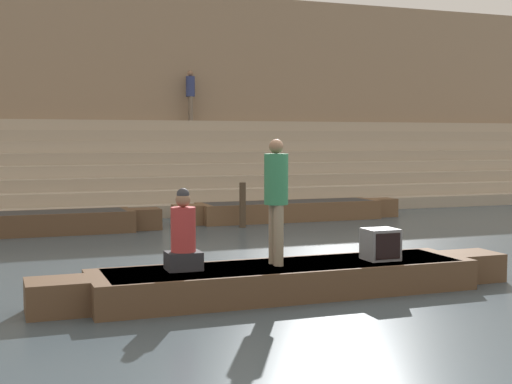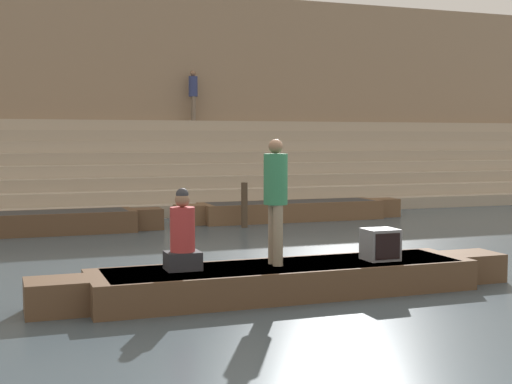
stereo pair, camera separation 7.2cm
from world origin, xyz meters
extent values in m
plane|color=#3D4C56|center=(0.00, 0.00, 0.00)|extent=(120.00, 120.00, 0.00)
cube|color=tan|center=(0.00, 11.28, 0.17)|extent=(36.00, 5.06, 0.34)
cube|color=#B2A28D|center=(0.00, 11.59, 0.51)|extent=(36.00, 4.43, 0.34)
cube|color=tan|center=(0.00, 11.91, 0.85)|extent=(36.00, 3.80, 0.34)
cube|color=#B2A28D|center=(0.00, 12.23, 1.18)|extent=(36.00, 3.16, 0.34)
cube|color=tan|center=(0.00, 12.54, 1.52)|extent=(36.00, 2.53, 0.34)
cube|color=#B2A28D|center=(0.00, 12.86, 1.86)|extent=(36.00, 1.90, 0.34)
cube|color=tan|center=(0.00, 13.17, 2.20)|extent=(36.00, 1.27, 0.34)
cube|color=#B2A28D|center=(0.00, 13.49, 2.54)|extent=(36.00, 0.63, 0.34)
cube|color=#937A60|center=(0.00, 14.41, 3.50)|extent=(34.20, 1.20, 7.00)
cube|color=brown|center=(0.00, 13.79, 0.30)|extent=(34.20, 0.12, 0.60)
cube|color=brown|center=(-0.87, -0.92, 0.21)|extent=(5.28, 1.22, 0.41)
cube|color=beige|center=(-0.87, -0.92, 0.39)|extent=(4.86, 1.12, 0.05)
cube|color=brown|center=(2.14, -0.92, 0.21)|extent=(0.74, 0.67, 0.41)
cube|color=brown|center=(-3.88, -0.92, 0.21)|extent=(0.74, 0.67, 0.41)
cylinder|color=olive|center=(-1.66, -0.21, 0.31)|extent=(2.88, 0.04, 0.04)
cylinder|color=gray|center=(-1.01, -0.79, 0.82)|extent=(0.14, 0.14, 0.82)
cylinder|color=gray|center=(-1.01, -0.96, 0.82)|extent=(0.14, 0.14, 0.82)
cylinder|color=#338456|center=(-1.01, -0.87, 1.57)|extent=(0.32, 0.32, 0.68)
sphere|color=#8C664C|center=(-1.01, -0.87, 2.01)|extent=(0.19, 0.19, 0.19)
cube|color=#28282D|center=(-2.28, -0.81, 0.53)|extent=(0.45, 0.35, 0.24)
cylinder|color=#B23333|center=(-2.28, -0.81, 0.94)|extent=(0.32, 0.32, 0.58)
sphere|color=#8C664C|center=(-2.28, -0.81, 1.33)|extent=(0.19, 0.19, 0.19)
sphere|color=#333338|center=(-2.28, -0.81, 1.40)|extent=(0.17, 0.17, 0.17)
cube|color=slate|center=(0.51, -1.01, 0.63)|extent=(0.46, 0.40, 0.44)
cube|color=black|center=(0.51, -1.22, 0.63)|extent=(0.38, 0.02, 0.36)
cube|color=brown|center=(2.61, 7.23, 0.24)|extent=(4.79, 1.14, 0.49)
cube|color=#2D2D2D|center=(2.61, 7.23, 0.46)|extent=(4.40, 1.04, 0.05)
cube|color=brown|center=(5.34, 7.23, 0.24)|extent=(0.67, 0.63, 0.49)
cube|color=brown|center=(-0.12, 7.23, 0.24)|extent=(0.67, 0.63, 0.49)
cube|color=brown|center=(-3.93, 6.69, 0.24)|extent=(4.69, 1.14, 0.49)
cube|color=#2D2D2D|center=(-3.93, 6.69, 0.46)|extent=(4.31, 1.04, 0.05)
cube|color=brown|center=(-1.26, 6.69, 0.24)|extent=(0.66, 0.63, 0.49)
cylinder|color=#473828|center=(0.97, 6.21, 0.54)|extent=(0.15, 0.15, 1.07)
cylinder|color=#756656|center=(1.66, 13.57, 3.11)|extent=(0.12, 0.12, 0.80)
cylinder|color=#756656|center=(1.66, 13.41, 3.11)|extent=(0.12, 0.12, 0.80)
cylinder|color=navy|center=(1.66, 13.49, 3.85)|extent=(0.30, 0.30, 0.67)
sphere|color=#8C664C|center=(1.66, 13.49, 4.28)|extent=(0.19, 0.19, 0.19)
camera|label=1|loc=(-4.55, -9.70, 2.12)|focal=50.00mm
camera|label=2|loc=(-4.48, -9.73, 2.12)|focal=50.00mm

